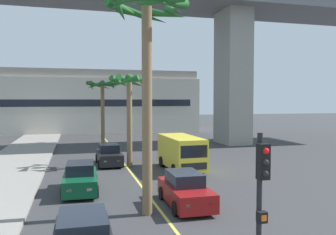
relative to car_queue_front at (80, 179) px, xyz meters
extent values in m
cube|color=#DBCC4C|center=(3.37, 4.49, -0.72)|extent=(0.14, 56.00, 0.01)
cube|color=gray|center=(16.91, 17.16, 6.68)|extent=(2.80, 4.40, 14.81)
cube|color=beige|center=(3.37, 35.83, 3.34)|extent=(29.87, 8.00, 8.12)
cube|color=#9C998D|center=(3.37, 35.83, 8.00)|extent=(29.27, 7.20, 1.20)
cube|color=black|center=(3.37, 31.81, 3.74)|extent=(26.88, 0.04, 1.00)
cube|color=#0C4728|center=(0.00, -0.03, -0.14)|extent=(1.84, 4.16, 0.80)
cube|color=black|center=(0.00, 0.12, 0.54)|extent=(1.46, 2.10, 0.60)
cube|color=#F2EDCC|center=(0.40, -2.06, -0.09)|extent=(0.24, 0.09, 0.14)
cube|color=#F2EDCC|center=(-0.54, -2.02, -0.09)|extent=(0.24, 0.09, 0.14)
cylinder|color=black|center=(0.76, -1.33, -0.40)|extent=(0.24, 0.65, 0.64)
cylinder|color=black|center=(-0.85, -1.27, -0.40)|extent=(0.24, 0.65, 0.64)
cylinder|color=black|center=(0.85, 1.21, -0.40)|extent=(0.24, 0.65, 0.64)
cylinder|color=black|center=(-0.76, 1.27, -0.40)|extent=(0.24, 0.65, 0.64)
cube|color=maroon|center=(4.66, -3.77, -0.14)|extent=(1.74, 4.11, 0.80)
cube|color=black|center=(4.66, -3.62, 0.54)|extent=(1.41, 2.06, 0.60)
cube|color=#F2EDCC|center=(5.11, -5.78, -0.09)|extent=(0.24, 0.08, 0.14)
cube|color=#F2EDCC|center=(4.18, -5.77, -0.09)|extent=(0.24, 0.08, 0.14)
cylinder|color=black|center=(5.46, -5.05, -0.40)|extent=(0.23, 0.64, 0.64)
cylinder|color=black|center=(3.84, -5.03, -0.40)|extent=(0.23, 0.64, 0.64)
cylinder|color=black|center=(5.48, -2.50, -0.40)|extent=(0.23, 0.64, 0.64)
cylinder|color=black|center=(3.86, -2.49, -0.40)|extent=(0.23, 0.64, 0.64)
cube|color=black|center=(2.22, 7.50, -0.14)|extent=(1.74, 4.11, 0.80)
cube|color=black|center=(2.22, 7.65, 0.54)|extent=(1.41, 2.06, 0.60)
cube|color=#F2EDCC|center=(2.70, 5.50, -0.09)|extent=(0.24, 0.08, 0.14)
cube|color=#F2EDCC|center=(1.77, 5.49, -0.09)|extent=(0.24, 0.08, 0.14)
cylinder|color=black|center=(3.04, 6.24, -0.40)|extent=(0.23, 0.64, 0.64)
cylinder|color=black|center=(1.42, 6.22, -0.40)|extent=(0.23, 0.64, 0.64)
cylinder|color=black|center=(3.01, 8.78, -0.40)|extent=(0.23, 0.64, 0.64)
cylinder|color=black|center=(1.40, 8.77, -0.40)|extent=(0.23, 0.64, 0.64)
cube|color=black|center=(-0.04, -8.63, 0.54)|extent=(1.41, 2.06, 0.60)
cube|color=yellow|center=(6.89, 4.21, 0.59)|extent=(2.14, 5.25, 2.10)
cube|color=black|center=(6.96, 1.66, 0.94)|extent=(1.80, 0.13, 0.80)
cube|color=black|center=(6.96, 1.60, 0.01)|extent=(1.70, 0.11, 0.44)
cylinder|color=black|center=(7.88, 2.68, -0.34)|extent=(0.28, 0.77, 0.76)
cylinder|color=black|center=(5.98, 2.63, -0.34)|extent=(0.28, 0.77, 0.76)
cylinder|color=black|center=(7.80, 5.80, -0.34)|extent=(0.28, 0.77, 0.76)
cylinder|color=black|center=(5.90, 5.75, -0.34)|extent=(0.28, 0.77, 0.76)
cylinder|color=black|center=(3.63, -12.26, 1.38)|extent=(0.12, 0.12, 4.20)
cube|color=black|center=(3.63, -12.40, 2.88)|extent=(0.24, 0.20, 0.76)
sphere|color=red|center=(3.63, -12.50, 3.12)|extent=(0.14, 0.14, 0.14)
sphere|color=black|center=(3.63, -12.50, 2.88)|extent=(0.14, 0.14, 0.14)
sphere|color=black|center=(3.63, -12.50, 2.64)|extent=(0.14, 0.14, 0.14)
cube|color=black|center=(3.63, -12.38, 1.68)|extent=(0.20, 0.16, 0.24)
cube|color=orange|center=(3.63, -12.46, 1.68)|extent=(0.12, 0.03, 0.12)
cylinder|color=brown|center=(2.72, 20.40, 2.59)|extent=(0.41, 0.41, 6.63)
sphere|color=#236028|center=(2.72, 20.40, 6.06)|extent=(0.60, 0.60, 0.60)
cone|color=#236028|center=(3.89, 20.43, 5.71)|extent=(0.49, 2.36, 1.10)
cone|color=#236028|center=(3.44, 21.32, 5.85)|extent=(2.13, 1.80, 0.85)
cone|color=#236028|center=(2.65, 21.56, 5.74)|extent=(2.38, 0.59, 1.04)
cone|color=#236028|center=(1.95, 21.26, 5.85)|extent=(2.05, 1.91, 0.85)
cone|color=#236028|center=(1.57, 20.55, 5.69)|extent=(0.74, 2.38, 1.13)
cone|color=#236028|center=(1.91, 19.58, 5.76)|extent=(1.98, 1.98, 1.01)
cone|color=#236028|center=(2.61, 19.25, 5.83)|extent=(2.39, 0.67, 0.87)
cone|color=#236028|center=(3.62, 19.66, 5.86)|extent=(1.85, 2.10, 0.83)
cylinder|color=brown|center=(3.63, 6.55, 2.46)|extent=(0.40, 0.40, 6.37)
sphere|color=#236028|center=(3.63, 6.55, 5.80)|extent=(0.60, 0.60, 0.60)
cone|color=#236028|center=(4.58, 6.45, 5.48)|extent=(0.64, 1.98, 1.02)
cone|color=#236028|center=(4.06, 7.40, 5.47)|extent=(1.93, 1.27, 1.03)
cone|color=#236028|center=(3.05, 7.30, 5.49)|extent=(1.80, 1.55, 1.01)
cone|color=#236028|center=(2.68, 6.47, 5.59)|extent=(0.60, 1.98, 0.84)
cone|color=#236028|center=(3.26, 5.68, 5.46)|extent=(1.96, 1.17, 1.05)
cone|color=#236028|center=(3.99, 5.67, 5.58)|extent=(1.98, 1.14, 0.85)
cylinder|color=brown|center=(2.72, -4.50, 3.71)|extent=(0.43, 0.43, 8.85)
sphere|color=#236028|center=(2.72, -4.50, 8.28)|extent=(0.60, 0.60, 0.60)
cone|color=#236028|center=(3.90, -4.56, 7.93)|extent=(0.55, 2.41, 1.09)
cone|color=#236028|center=(3.66, -3.79, 7.97)|extent=(1.80, 2.18, 1.02)
cone|color=#236028|center=(2.77, -3.32, 7.98)|extent=(2.42, 0.53, 1.01)
cone|color=#236028|center=(2.12, -3.48, 8.07)|extent=(2.30, 1.60, 0.86)
cone|color=#236028|center=(1.62, -4.08, 8.02)|extent=(1.28, 2.40, 0.95)
cone|color=#236028|center=(1.62, -4.94, 8.09)|extent=(1.29, 2.40, 0.81)
cone|color=#236028|center=(2.84, -5.68, 7.98)|extent=(2.43, 0.68, 1.02)
cone|color=#236028|center=(3.56, -5.34, 8.03)|extent=(2.01, 2.02, 0.93)
camera|label=1|loc=(-0.20, -18.97, 4.19)|focal=37.37mm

